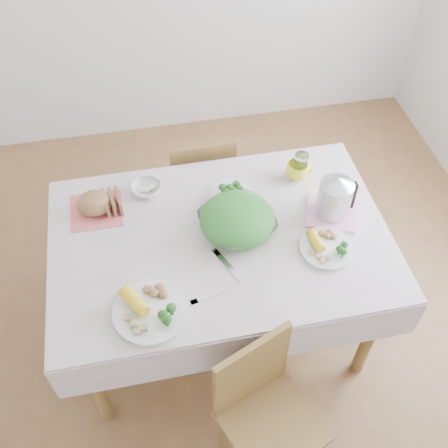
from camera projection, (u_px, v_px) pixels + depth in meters
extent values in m
plane|color=brown|center=(221.00, 324.00, 2.90)|extent=(3.60, 3.60, 0.00)
cube|color=brown|center=(221.00, 286.00, 2.61)|extent=(1.40, 0.90, 0.75)
cube|color=beige|center=(220.00, 237.00, 2.33)|extent=(1.50, 1.00, 0.01)
cube|color=brown|center=(274.00, 419.00, 2.09)|extent=(0.48, 0.48, 0.81)
cube|color=brown|center=(199.00, 174.00, 3.02)|extent=(0.38, 0.38, 0.81)
imported|color=white|center=(237.00, 223.00, 2.32)|extent=(0.40, 0.40, 0.08)
cylinder|color=white|center=(151.00, 312.00, 2.05)|extent=(0.35, 0.35, 0.03)
cylinder|color=white|center=(327.00, 248.00, 2.26)|extent=(0.28, 0.28, 0.02)
cylinder|color=beige|center=(230.00, 194.00, 2.48)|extent=(0.22, 0.22, 0.02)
cube|color=#DD5C5D|center=(96.00, 210.00, 2.42)|extent=(0.24, 0.24, 0.00)
ellipsoid|color=brown|center=(94.00, 202.00, 2.38)|extent=(0.18, 0.17, 0.09)
imported|color=white|center=(146.00, 189.00, 2.49)|extent=(0.15, 0.15, 0.04)
imported|color=yellow|center=(297.00, 170.00, 2.54)|extent=(0.13, 0.13, 0.09)
cylinder|color=white|center=(301.00, 165.00, 2.53)|extent=(0.09, 0.09, 0.13)
cube|color=#FE9BC5|center=(331.00, 213.00, 2.41)|extent=(0.28, 0.28, 0.02)
cylinder|color=#B2B5BA|center=(335.00, 195.00, 2.32)|extent=(0.20, 0.20, 0.21)
cube|color=silver|center=(228.00, 266.00, 2.21)|extent=(0.10, 0.19, 0.00)
cube|color=silver|center=(213.00, 294.00, 2.12)|extent=(0.20, 0.07, 0.00)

